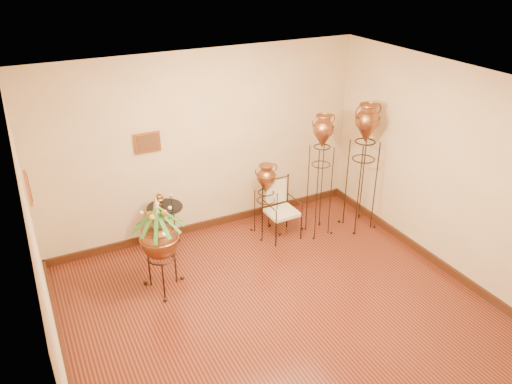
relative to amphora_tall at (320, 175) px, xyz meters
name	(u,v)px	position (x,y,z in m)	size (l,w,h in m)	color
ground	(286,320)	(-1.47, -1.58, -0.99)	(5.00, 5.00, 0.00)	maroon
room_shell	(290,193)	(-1.47, -1.57, 0.74)	(5.02, 5.02, 2.81)	beige
amphora_tall	(320,175)	(0.00, 0.00, 0.00)	(0.46, 0.46, 1.94)	black
amphora_mid	(363,167)	(0.68, -0.12, 0.04)	(0.60, 0.60, 2.04)	black
amphora_short	(266,199)	(-0.74, 0.32, -0.39)	(0.46, 0.46, 1.19)	black
planter_urn	(159,237)	(-2.59, -0.30, -0.19)	(0.98, 0.98, 1.42)	black
armchair	(282,210)	(-0.57, 0.13, -0.53)	(0.53, 0.49, 0.92)	black
side_table	(167,227)	(-2.25, 0.57, -0.61)	(0.60, 0.60, 0.92)	black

